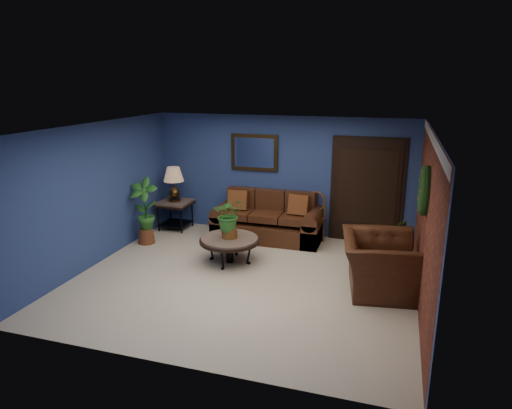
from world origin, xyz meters
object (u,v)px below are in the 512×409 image
(sofa, at_px, (269,223))
(coffee_table, at_px, (230,241))
(end_table, at_px, (175,207))
(armchair, at_px, (380,264))
(table_lamp, at_px, (174,180))
(side_chair, at_px, (313,214))

(sofa, height_order, coffee_table, sofa)
(end_table, bearing_deg, sofa, 0.90)
(armchair, bearing_deg, sofa, 43.34)
(end_table, distance_m, table_lamp, 0.62)
(end_table, bearing_deg, table_lamp, 0.00)
(sofa, distance_m, end_table, 2.14)
(coffee_table, height_order, side_chair, side_chair)
(end_table, relative_size, side_chair, 0.67)
(coffee_table, bearing_deg, side_chair, 50.61)
(side_chair, bearing_deg, end_table, -164.25)
(table_lamp, bearing_deg, coffee_table, -38.36)
(end_table, xyz_separation_m, table_lamp, (0.00, 0.00, 0.62))
(sofa, relative_size, coffee_table, 2.04)
(coffee_table, bearing_deg, table_lamp, 141.64)
(end_table, bearing_deg, armchair, -21.84)
(end_table, height_order, side_chair, side_chair)
(side_chair, bearing_deg, coffee_table, -115.03)
(sofa, bearing_deg, coffee_table, -102.25)
(coffee_table, distance_m, side_chair, 1.96)
(coffee_table, xyz_separation_m, side_chair, (1.24, 1.51, 0.18))
(sofa, bearing_deg, armchair, -38.07)
(coffee_table, distance_m, table_lamp, 2.41)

